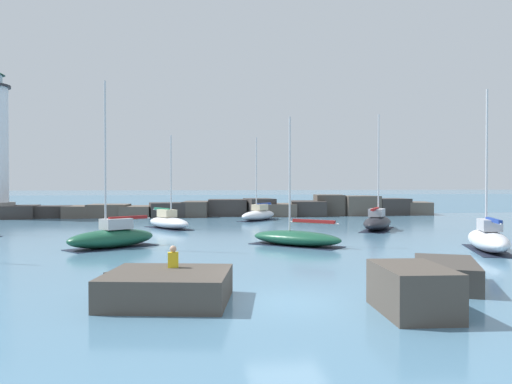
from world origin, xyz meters
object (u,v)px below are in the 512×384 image
(sailboat_moored_3, at_px, (296,238))
(sailboat_moored_6, at_px, (259,214))
(sailboat_moored_4, at_px, (488,239))
(sailboat_moored_7, at_px, (168,222))
(person_on_rocks, at_px, (173,268))
(sailboat_moored_1, at_px, (112,237))
(sailboat_moored_0, at_px, (377,222))

(sailboat_moored_3, xyz_separation_m, sailboat_moored_6, (1.17, 21.95, 0.14))
(sailboat_moored_4, xyz_separation_m, sailboat_moored_7, (-18.53, 17.64, -0.10))
(sailboat_moored_4, height_order, sailboat_moored_7, sailboat_moored_4)
(sailboat_moored_7, bearing_deg, sailboat_moored_3, -58.68)
(sailboat_moored_6, distance_m, person_on_rocks, 36.22)
(sailboat_moored_6, xyz_separation_m, sailboat_moored_7, (-9.34, -8.52, -0.03))
(person_on_rocks, bearing_deg, sailboat_moored_1, 105.16)
(sailboat_moored_3, height_order, sailboat_moored_7, sailboat_moored_3)
(sailboat_moored_0, bearing_deg, sailboat_moored_1, -157.18)
(sailboat_moored_0, distance_m, sailboat_moored_7, 17.91)
(sailboat_moored_4, bearing_deg, sailboat_moored_0, 94.56)
(sailboat_moored_6, bearing_deg, person_on_rocks, -103.87)
(sailboat_moored_0, height_order, sailboat_moored_3, sailboat_moored_0)
(person_on_rocks, bearing_deg, sailboat_moored_6, 76.13)
(sailboat_moored_0, bearing_deg, person_on_rocks, -126.63)
(sailboat_moored_3, bearing_deg, sailboat_moored_1, 176.37)
(sailboat_moored_4, distance_m, sailboat_moored_6, 27.73)
(sailboat_moored_1, distance_m, sailboat_moored_4, 22.19)
(sailboat_moored_0, height_order, sailboat_moored_4, sailboat_moored_0)
(sailboat_moored_1, height_order, sailboat_moored_4, sailboat_moored_1)
(sailboat_moored_7, bearing_deg, person_on_rocks, -88.58)
(sailboat_moored_6, xyz_separation_m, person_on_rocks, (-8.68, -35.16, 0.35))
(sailboat_moored_0, height_order, sailboat_moored_6, sailboat_moored_0)
(sailboat_moored_0, relative_size, sailboat_moored_6, 1.11)
(sailboat_moored_4, bearing_deg, sailboat_moored_3, 157.87)
(sailboat_moored_1, bearing_deg, sailboat_moored_3, -3.63)
(sailboat_moored_0, relative_size, sailboat_moored_1, 0.97)
(sailboat_moored_3, distance_m, sailboat_moored_4, 11.18)
(sailboat_moored_0, xyz_separation_m, sailboat_moored_4, (1.08, -13.58, 0.03))
(sailboat_moored_7, bearing_deg, sailboat_moored_4, -43.60)
(sailboat_moored_3, distance_m, person_on_rocks, 15.20)
(sailboat_moored_0, height_order, sailboat_moored_7, sailboat_moored_0)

